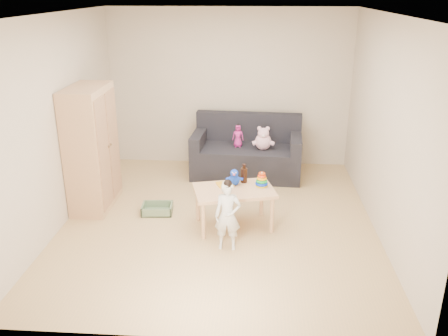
# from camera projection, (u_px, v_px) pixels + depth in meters

# --- Properties ---
(room) EXTENTS (4.50, 4.50, 4.50)m
(room) POSITION_uv_depth(u_px,v_px,m) (219.00, 126.00, 5.78)
(room) COLOR tan
(room) RESTS_ON ground
(wardrobe) EXTENTS (0.47, 0.93, 1.68)m
(wardrobe) POSITION_uv_depth(u_px,v_px,m) (92.00, 148.00, 6.41)
(wardrobe) COLOR tan
(wardrobe) RESTS_ON ground
(sofa) EXTENTS (1.78, 0.97, 0.49)m
(sofa) POSITION_uv_depth(u_px,v_px,m) (246.00, 161.00, 7.67)
(sofa) COLOR black
(sofa) RESTS_ON ground
(play_table) EXTENTS (1.11, 0.85, 0.52)m
(play_table) POSITION_uv_depth(u_px,v_px,m) (234.00, 208.00, 6.01)
(play_table) COLOR #EAB580
(play_table) RESTS_ON ground
(storage_bin) EXTENTS (0.43, 0.34, 0.12)m
(storage_bin) POSITION_uv_depth(u_px,v_px,m) (157.00, 209.00, 6.44)
(storage_bin) COLOR #657E5B
(storage_bin) RESTS_ON ground
(toddler) EXTENTS (0.31, 0.21, 0.82)m
(toddler) POSITION_uv_depth(u_px,v_px,m) (228.00, 216.00, 5.45)
(toddler) COLOR silver
(toddler) RESTS_ON ground
(pink_bear) EXTENTS (0.31, 0.28, 0.31)m
(pink_bear) POSITION_uv_depth(u_px,v_px,m) (263.00, 140.00, 7.42)
(pink_bear) COLOR #FFBBD2
(pink_bear) RESTS_ON sofa
(doll) EXTENTS (0.18, 0.12, 0.35)m
(doll) POSITION_uv_depth(u_px,v_px,m) (238.00, 136.00, 7.53)
(doll) COLOR #CB268E
(doll) RESTS_ON sofa
(ring_stacker) EXTENTS (0.16, 0.16, 0.19)m
(ring_stacker) POSITION_uv_depth(u_px,v_px,m) (262.00, 181.00, 5.98)
(ring_stacker) COLOR #C8B30A
(ring_stacker) RESTS_ON play_table
(brown_bottle) EXTENTS (0.09, 0.09, 0.25)m
(brown_bottle) POSITION_uv_depth(u_px,v_px,m) (244.00, 175.00, 6.09)
(brown_bottle) COLOR black
(brown_bottle) RESTS_ON play_table
(blue_plush) EXTENTS (0.21, 0.19, 0.22)m
(blue_plush) POSITION_uv_depth(u_px,v_px,m) (234.00, 177.00, 6.01)
(blue_plush) COLOR blue
(blue_plush) RESTS_ON play_table
(wooden_figure) EXTENTS (0.06, 0.05, 0.12)m
(wooden_figure) POSITION_uv_depth(u_px,v_px,m) (228.00, 187.00, 5.83)
(wooden_figure) COLOR brown
(wooden_figure) RESTS_ON play_table
(yellow_book) EXTENTS (0.25, 0.25, 0.01)m
(yellow_book) POSITION_uv_depth(u_px,v_px,m) (225.00, 184.00, 6.05)
(yellow_book) COLOR orange
(yellow_book) RESTS_ON play_table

